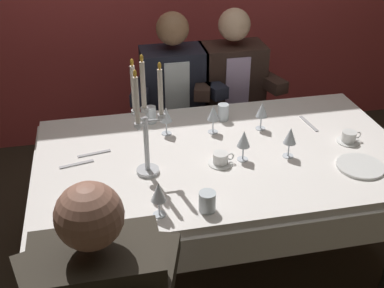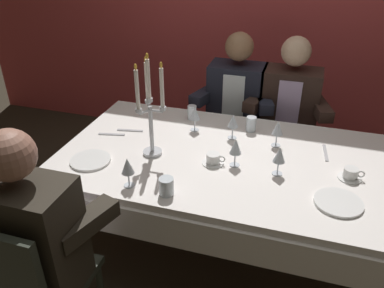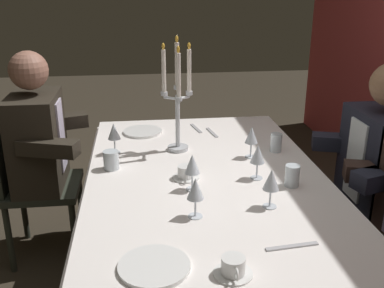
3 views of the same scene
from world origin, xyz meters
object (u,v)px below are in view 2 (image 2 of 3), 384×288
at_px(wine_glass_1, 128,166).
at_px(coffee_cup_1, 351,174).
at_px(wine_glass_2, 195,114).
at_px(wine_glass_3, 279,155).
at_px(water_tumbler_2, 192,113).
at_px(candelabra, 150,112).
at_px(water_tumbler_1, 166,186).
at_px(dinner_plate_1, 338,202).
at_px(seated_diner_1, 236,97).
at_px(dinner_plate_0, 91,160).
at_px(seated_diner_0, 30,234).
at_px(wine_glass_0, 233,121).
at_px(water_tumbler_0, 251,124).
at_px(seated_diner_2, 289,104).
at_px(wine_glass_4, 236,147).
at_px(wine_glass_5, 278,128).
at_px(coffee_cup_0, 213,159).
at_px(dining_table, 223,173).

relative_size(wine_glass_1, coffee_cup_1, 1.24).
xyz_separation_m(wine_glass_2, wine_glass_3, (0.57, -0.36, 0.00)).
xyz_separation_m(wine_glass_3, water_tumbler_2, (-0.64, 0.51, -0.07)).
height_order(wine_glass_3, water_tumbler_2, wine_glass_3).
xyz_separation_m(candelabra, water_tumbler_1, (0.21, -0.34, -0.22)).
bearing_deg(wine_glass_2, coffee_cup_1, -16.96).
relative_size(dinner_plate_1, wine_glass_2, 1.42).
bearing_deg(seated_diner_1, water_tumbler_2, -114.18).
height_order(dinner_plate_0, seated_diner_0, seated_diner_0).
relative_size(dinner_plate_1, wine_glass_0, 1.42).
distance_m(water_tumbler_0, seated_diner_2, 0.57).
xyz_separation_m(seated_diner_0, seated_diner_2, (0.96, 1.77, 0.00)).
bearing_deg(wine_glass_4, wine_glass_2, 134.39).
relative_size(wine_glass_5, coffee_cup_1, 1.24).
xyz_separation_m(dinner_plate_0, wine_glass_2, (0.45, 0.54, 0.11)).
bearing_deg(wine_glass_4, wine_glass_0, 104.82).
bearing_deg(coffee_cup_1, dinner_plate_1, -104.54).
xyz_separation_m(coffee_cup_0, seated_diner_2, (0.34, 0.99, -0.03)).
distance_m(seated_diner_0, seated_diner_1, 1.86).
bearing_deg(dinner_plate_1, wine_glass_2, 148.94).
height_order(wine_glass_0, water_tumbler_0, wine_glass_0).
bearing_deg(wine_glass_2, seated_diner_2, 48.77).
height_order(water_tumbler_0, seated_diner_2, seated_diner_2).
relative_size(water_tumbler_1, seated_diner_2, 0.07).
relative_size(wine_glass_5, water_tumbler_1, 1.80).
relative_size(dinner_plate_0, seated_diner_0, 0.18).
bearing_deg(wine_glass_1, candelabra, 91.14).
relative_size(wine_glass_2, coffee_cup_0, 1.24).
distance_m(wine_glass_2, water_tumbler_2, 0.18).
bearing_deg(water_tumbler_1, coffee_cup_1, 25.16).
bearing_deg(wine_glass_1, coffee_cup_1, 20.36).
distance_m(water_tumbler_1, coffee_cup_0, 0.38).
bearing_deg(dinner_plate_1, dining_table, 156.37).
height_order(wine_glass_0, wine_glass_1, same).
bearing_deg(water_tumbler_1, wine_glass_5, 54.47).
xyz_separation_m(wine_glass_1, seated_diner_2, (0.69, 1.32, -0.12)).
relative_size(seated_diner_0, seated_diner_1, 1.00).
distance_m(wine_glass_1, water_tumbler_0, 0.93).
height_order(wine_glass_1, water_tumbler_0, wine_glass_1).
bearing_deg(wine_glass_2, water_tumbler_1, -84.73).
bearing_deg(seated_diner_0, water_tumbler_1, 43.35).
distance_m(candelabra, wine_glass_2, 0.42).
height_order(water_tumbler_2, coffee_cup_1, water_tumbler_2).
relative_size(wine_glass_3, wine_glass_5, 1.00).
bearing_deg(dining_table, coffee_cup_0, -111.69).
bearing_deg(wine_glass_4, dinner_plate_0, -165.75).
relative_size(coffee_cup_1, seated_diner_0, 0.11).
bearing_deg(wine_glass_1, water_tumbler_0, 58.05).
bearing_deg(coffee_cup_1, water_tumbler_0, 146.89).
height_order(wine_glass_0, seated_diner_0, seated_diner_0).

